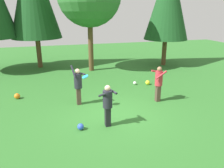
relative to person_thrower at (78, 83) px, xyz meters
The scene contains 9 objects.
ground_plane 2.19m from the person_thrower, 51.72° to the right, with size 40.00×40.00×0.00m, color #2D6B28.
person_thrower is the anchor object (origin of this frame).
person_catcher 2.37m from the person_thrower, 71.98° to the right, with size 0.61×0.64×1.55m.
person_bystander 3.61m from the person_thrower, 10.32° to the right, with size 0.57×0.48×1.64m.
frisbee 0.81m from the person_thrower, 69.93° to the right, with size 0.29×0.30×0.13m.
ball_yellow 4.53m from the person_thrower, 22.05° to the left, with size 0.26×0.26×0.26m, color yellow.
ball_blue 2.45m from the person_thrower, 96.60° to the right, with size 0.23×0.23×0.23m, color blue.
ball_orange 3.22m from the person_thrower, 152.00° to the left, with size 0.27×0.27×0.27m, color orange.
ball_white 4.02m from the person_thrower, 28.88° to the left, with size 0.19×0.19×0.19m, color white.
Camera 1 is at (-2.33, -7.73, 4.00)m, focal length 35.67 mm.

